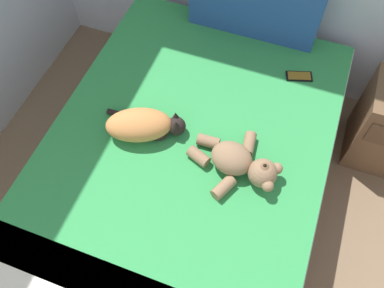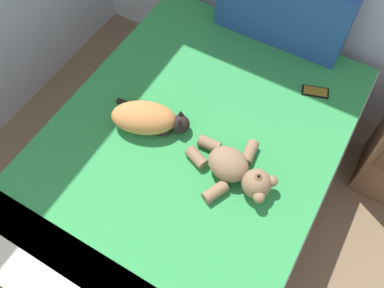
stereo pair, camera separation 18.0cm
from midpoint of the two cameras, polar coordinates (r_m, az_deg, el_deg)
bed at (r=2.33m, az=1.75°, el=-3.54°), size 1.49×2.05×0.55m
patterned_cushion at (r=2.48m, az=14.84°, el=17.98°), size 0.78×0.15×0.45m
cat at (r=2.08m, az=-3.87°, el=3.47°), size 0.44×0.31×0.15m
teddy_bear at (r=1.95m, az=8.89°, el=-3.86°), size 0.47×0.41×0.15m
cell_phone at (r=2.40m, az=19.15°, el=6.88°), size 0.16×0.11×0.01m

